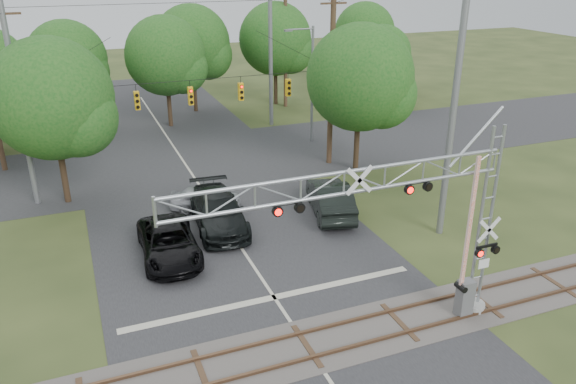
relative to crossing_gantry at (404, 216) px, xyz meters
name	(u,v)px	position (x,y,z in m)	size (l,w,h in m)	color
ground	(330,382)	(-3.54, -1.64, -4.93)	(160.00, 160.00, 0.00)	#2D3A1B
road_main	(243,250)	(-3.54, 8.36, -4.92)	(14.00, 90.00, 0.02)	#28282A
road_cross	(183,161)	(-3.54, 22.36, -4.92)	(90.00, 12.00, 0.02)	#28282A
railroad_track	(307,346)	(-3.54, 0.36, -4.90)	(90.00, 3.20, 0.17)	#534C48
crossing_gantry	(404,216)	(0.00, 0.00, 0.00)	(12.95, 1.00, 7.85)	#999994
traffic_signal_span	(205,92)	(-2.60, 18.36, 0.80)	(19.34, 0.36, 11.50)	gray
pickup_black	(169,243)	(-7.00, 9.03, -4.14)	(2.61, 5.66, 1.57)	black
car_dark	(218,211)	(-3.92, 11.39, -4.03)	(2.53, 6.22, 1.80)	black
sedan_silver	(205,198)	(-4.01, 13.89, -4.24)	(1.61, 4.01, 1.36)	#A3A4AA
suv_dark	(330,198)	(2.39, 10.75, -4.00)	(1.96, 5.63, 1.85)	black
streetlight	(310,79)	(6.67, 23.45, -0.02)	(2.34, 0.24, 8.77)	gray
utility_poles	(212,74)	(-1.60, 20.36, 1.49)	(26.54, 28.42, 14.05)	#482C21
treeline	(167,58)	(-2.63, 30.87, 0.99)	(55.74, 29.56, 9.73)	#352518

